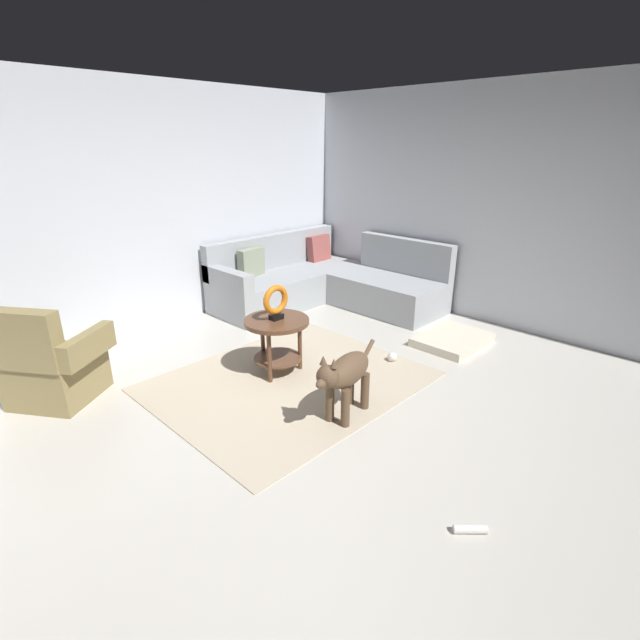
% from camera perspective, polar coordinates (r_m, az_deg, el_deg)
% --- Properties ---
extents(ground_plane, '(6.00, 6.00, 0.10)m').
position_cam_1_polar(ground_plane, '(3.85, 1.73, -12.36)').
color(ground_plane, beige).
extents(wall_back, '(6.00, 0.12, 2.70)m').
position_cam_1_polar(wall_back, '(5.68, -20.96, 12.34)').
color(wall_back, silver).
rests_on(wall_back, ground_plane).
extents(wall_right, '(0.12, 6.00, 2.70)m').
position_cam_1_polar(wall_right, '(5.79, 22.56, 12.27)').
color(wall_right, silver).
rests_on(wall_right, ground_plane).
extents(area_rug, '(2.30, 1.90, 0.01)m').
position_cam_1_polar(area_rug, '(4.34, -3.74, -7.42)').
color(area_rug, '#BCAD93').
rests_on(area_rug, ground_plane).
extents(sectional_couch, '(2.20, 2.25, 0.88)m').
position_cam_1_polar(sectional_couch, '(6.31, 0.53, 4.54)').
color(sectional_couch, '#9EA3A8').
rests_on(sectional_couch, ground_plane).
extents(armchair, '(0.95, 1.00, 0.88)m').
position_cam_1_polar(armchair, '(4.49, -29.95, -4.85)').
color(armchair, olive).
rests_on(armchair, ground_plane).
extents(side_table, '(0.60, 0.60, 0.54)m').
position_cam_1_polar(side_table, '(4.35, -5.27, -1.42)').
color(side_table, brown).
rests_on(side_table, ground_plane).
extents(torus_sculpture, '(0.28, 0.08, 0.33)m').
position_cam_1_polar(torus_sculpture, '(4.25, -5.40, 2.26)').
color(torus_sculpture, black).
rests_on(torus_sculpture, side_table).
extents(dog_bed_mat, '(0.80, 0.60, 0.09)m').
position_cam_1_polar(dog_bed_mat, '(5.31, 15.79, -2.30)').
color(dog_bed_mat, beige).
rests_on(dog_bed_mat, ground_plane).
extents(dog, '(0.84, 0.31, 0.63)m').
position_cam_1_polar(dog, '(3.64, 3.12, -6.67)').
color(dog, brown).
rests_on(dog, ground_plane).
extents(dog_toy_ball, '(0.10, 0.10, 0.10)m').
position_cam_1_polar(dog_toy_ball, '(4.75, 8.80, -4.47)').
color(dog_toy_ball, silver).
rests_on(dog_toy_ball, ground_plane).
extents(dog_toy_rope, '(0.17, 0.17, 0.05)m').
position_cam_1_polar(dog_toy_rope, '(3.00, 17.80, -23.04)').
color(dog_toy_rope, silver).
rests_on(dog_toy_rope, ground_plane).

